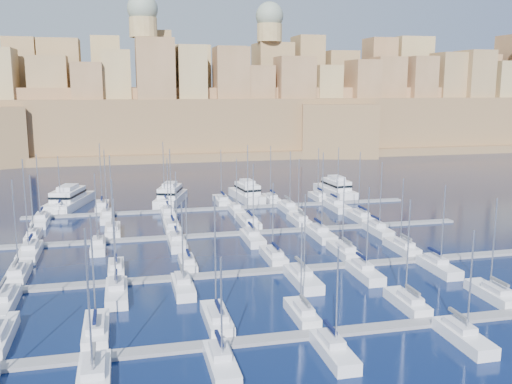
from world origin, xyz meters
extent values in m
plane|color=black|center=(0.00, 0.00, 0.00)|extent=(600.00, 600.00, 0.00)
cube|color=slate|center=(0.00, -34.00, 0.20)|extent=(84.00, 2.00, 0.40)
cube|color=slate|center=(0.00, -12.00, 0.20)|extent=(84.00, 2.00, 0.40)
cube|color=slate|center=(0.00, 10.00, 0.20)|extent=(84.00, 2.00, 0.40)
cube|color=slate|center=(0.00, 32.00, 0.20)|extent=(84.00, 2.00, 0.40)
cube|color=white|center=(-24.85, -28.52, 0.52)|extent=(2.69, 8.96, 1.65)
cube|color=silver|center=(-24.85, -29.42, 1.70)|extent=(1.88, 4.03, 0.70)
cylinder|color=#9EA0A8|center=(-24.85, -28.07, 7.35)|extent=(0.18, 0.18, 12.01)
cube|color=#0A1133|center=(-24.85, -29.87, 2.75)|extent=(0.35, 3.58, 0.35)
cube|color=white|center=(-11.65, -28.59, 0.52)|extent=(2.64, 8.82, 1.64)
cube|color=silver|center=(-11.65, -29.47, 1.69)|extent=(1.85, 3.97, 0.70)
cylinder|color=#9EA0A8|center=(-11.65, -28.15, 8.10)|extent=(0.18, 0.18, 13.52)
cube|color=#0A1133|center=(-11.65, -29.91, 2.74)|extent=(0.35, 3.53, 0.35)
cube|color=white|center=(-1.75, -29.15, 0.49)|extent=(2.31, 7.69, 1.58)
cube|color=silver|center=(-1.75, -29.92, 1.63)|extent=(1.62, 3.46, 0.70)
cylinder|color=#9EA0A8|center=(-1.75, -28.77, 6.32)|extent=(0.18, 0.18, 10.07)
cube|color=#595B60|center=(-1.75, -30.31, 2.68)|extent=(0.35, 3.08, 0.35)
cube|color=white|center=(11.80, -28.92, 0.50)|extent=(2.45, 8.16, 1.61)
cube|color=silver|center=(11.80, -29.73, 1.66)|extent=(1.71, 3.67, 0.70)
cylinder|color=#9EA0A8|center=(11.80, -28.51, 7.36)|extent=(0.18, 0.18, 12.11)
cube|color=#595B60|center=(11.80, -30.14, 2.71)|extent=(0.35, 3.27, 0.35)
cube|color=white|center=(23.76, -28.71, 0.51)|extent=(2.58, 8.58, 1.63)
cube|color=silver|center=(23.76, -29.57, 1.68)|extent=(1.80, 3.86, 0.70)
cylinder|color=#9EA0A8|center=(23.76, -28.28, 7.15)|extent=(0.18, 0.18, 11.65)
cube|color=#595B60|center=(23.76, -30.00, 2.73)|extent=(0.35, 3.43, 0.35)
cube|color=white|center=(-24.64, -39.85, 0.54)|extent=(2.91, 9.71, 1.69)
cube|color=silver|center=(-24.64, -38.88, 1.74)|extent=(2.04, 4.37, 0.70)
cylinder|color=#9EA0A8|center=(-24.64, -40.34, 8.16)|extent=(0.18, 0.18, 13.55)
cube|color=#595B60|center=(-24.64, -38.40, 2.79)|extent=(0.35, 3.88, 0.35)
cube|color=white|center=(-12.95, -39.12, 0.51)|extent=(2.47, 8.24, 1.61)
cube|color=silver|center=(-12.95, -38.30, 1.66)|extent=(1.73, 3.71, 0.70)
cylinder|color=#9EA0A8|center=(-12.95, -39.53, 6.33)|extent=(0.18, 0.18, 10.04)
cube|color=#0A1133|center=(-12.95, -37.88, 2.71)|extent=(0.35, 3.30, 0.35)
cube|color=white|center=(-1.57, -39.16, 0.51)|extent=(2.50, 8.32, 1.62)
cube|color=silver|center=(-1.57, -38.33, 1.67)|extent=(1.75, 3.74, 0.70)
cylinder|color=#9EA0A8|center=(-1.57, -39.58, 6.49)|extent=(0.18, 0.18, 10.35)
cube|color=#0A1133|center=(-1.57, -37.91, 2.72)|extent=(0.35, 3.33, 0.35)
cube|color=white|center=(12.89, -39.30, 0.51)|extent=(2.58, 8.60, 1.63)
cube|color=silver|center=(12.89, -38.44, 1.68)|extent=(1.81, 3.87, 0.70)
cylinder|color=#9EA0A8|center=(12.89, -39.73, 6.86)|extent=(0.18, 0.18, 11.06)
cube|color=#595B60|center=(12.89, -38.01, 2.73)|extent=(0.35, 3.44, 0.35)
cube|color=white|center=(-36.25, -6.55, 0.52)|extent=(2.67, 8.90, 1.64)
cube|color=silver|center=(-36.25, -7.44, 1.69)|extent=(1.87, 4.00, 0.70)
cylinder|color=#9EA0A8|center=(-36.25, -6.11, 7.71)|extent=(0.18, 0.18, 12.73)
cube|color=#595B60|center=(-36.25, -7.89, 2.74)|extent=(0.35, 3.56, 0.35)
cube|color=white|center=(-22.85, -7.25, 0.49)|extent=(2.25, 7.50, 1.58)
cube|color=silver|center=(-22.85, -8.00, 1.63)|extent=(1.58, 3.38, 0.70)
cylinder|color=#9EA0A8|center=(-22.85, -6.87, 6.07)|extent=(0.18, 0.18, 9.59)
cube|color=#0A1133|center=(-22.85, -8.37, 2.68)|extent=(0.35, 3.00, 0.35)
cube|color=white|center=(-12.53, -7.29, 0.49)|extent=(2.22, 7.42, 1.57)
cube|color=silver|center=(-12.53, -8.03, 1.62)|extent=(1.56, 3.34, 0.70)
cylinder|color=#9EA0A8|center=(-12.53, -6.92, 6.17)|extent=(0.18, 0.18, 9.81)
cube|color=#0A1133|center=(-12.53, -8.40, 2.67)|extent=(0.35, 2.97, 0.35)
cube|color=white|center=(0.85, -6.72, 0.51)|extent=(2.57, 8.56, 1.63)
cube|color=silver|center=(0.85, -7.58, 1.68)|extent=(1.80, 3.85, 0.70)
cylinder|color=#9EA0A8|center=(0.85, -6.29, 6.76)|extent=(0.18, 0.18, 10.85)
cube|color=#0A1133|center=(0.85, -8.00, 2.73)|extent=(0.35, 3.42, 0.35)
cube|color=white|center=(12.50, -6.54, 0.52)|extent=(2.68, 8.92, 1.65)
cube|color=silver|center=(12.50, -7.43, 1.70)|extent=(1.87, 4.02, 0.70)
cylinder|color=#9EA0A8|center=(12.50, -6.09, 6.92)|extent=(0.18, 0.18, 11.14)
cube|color=#595B60|center=(12.50, -7.88, 2.75)|extent=(0.35, 3.57, 0.35)
cube|color=white|center=(22.62, -6.64, 0.52)|extent=(2.62, 8.72, 1.64)
cube|color=silver|center=(22.62, -7.51, 1.69)|extent=(1.83, 3.92, 0.70)
cylinder|color=#9EA0A8|center=(22.62, -6.20, 6.69)|extent=(0.18, 0.18, 10.70)
cube|color=#595B60|center=(22.62, -7.95, 2.74)|extent=(0.35, 3.49, 0.35)
cube|color=white|center=(-36.37, -18.47, 0.57)|extent=(3.28, 10.94, 1.75)
cube|color=silver|center=(-36.37, -17.38, 1.80)|extent=(2.30, 4.92, 0.70)
cube|color=#595B60|center=(-36.37, -16.83, 2.85)|extent=(0.35, 4.38, 0.35)
cube|color=white|center=(-22.75, -17.57, 0.53)|extent=(2.74, 9.15, 1.66)
cube|color=silver|center=(-22.75, -16.66, 1.71)|extent=(1.92, 4.12, 0.70)
cylinder|color=#9EA0A8|center=(-22.75, -18.03, 8.44)|extent=(0.18, 0.18, 14.16)
cube|color=#0A1133|center=(-22.75, -16.20, 2.76)|extent=(0.35, 3.66, 0.35)
cube|color=white|center=(-14.24, -17.19, 0.51)|extent=(2.51, 8.37, 1.62)
cube|color=silver|center=(-14.24, -16.35, 1.67)|extent=(1.76, 3.77, 0.70)
cylinder|color=#9EA0A8|center=(-14.24, -17.60, 6.71)|extent=(0.18, 0.18, 10.78)
cube|color=#595B60|center=(-14.24, -15.93, 2.72)|extent=(0.35, 3.35, 0.35)
cube|color=white|center=(2.05, -17.88, 0.54)|extent=(2.93, 9.76, 1.69)
cube|color=silver|center=(2.05, -16.90, 1.74)|extent=(2.05, 4.39, 0.70)
cylinder|color=#9EA0A8|center=(2.05, -18.37, 7.00)|extent=(0.18, 0.18, 11.21)
cube|color=#595B60|center=(2.05, -16.42, 2.79)|extent=(0.35, 3.90, 0.35)
cube|color=white|center=(11.41, -17.32, 0.52)|extent=(2.59, 8.64, 1.63)
cube|color=silver|center=(11.41, -16.46, 1.68)|extent=(1.81, 3.89, 0.70)
cylinder|color=#9EA0A8|center=(11.41, -17.75, 7.20)|extent=(0.18, 0.18, 11.73)
cube|color=#0A1133|center=(11.41, -16.02, 2.73)|extent=(0.35, 3.46, 0.35)
cube|color=white|center=(22.97, -17.41, 0.52)|extent=(2.65, 8.82, 1.64)
cube|color=silver|center=(22.97, -16.53, 1.69)|extent=(1.85, 3.97, 0.70)
cylinder|color=#9EA0A8|center=(22.97, -17.85, 7.12)|extent=(0.18, 0.18, 11.55)
cube|color=#0A1133|center=(22.97, -16.09, 2.74)|extent=(0.35, 3.53, 0.35)
cube|color=white|center=(-37.15, 14.80, 0.49)|extent=(2.28, 7.60, 1.58)
cube|color=silver|center=(-37.15, 14.04, 1.63)|extent=(1.60, 3.42, 0.70)
cylinder|color=#9EA0A8|center=(-37.15, 15.18, 6.39)|extent=(0.18, 0.18, 10.22)
cube|color=#595B60|center=(-37.15, 13.66, 2.68)|extent=(0.35, 3.04, 0.35)
cube|color=white|center=(-23.58, 15.47, 0.52)|extent=(2.68, 8.93, 1.65)
cube|color=silver|center=(-23.58, 14.57, 1.70)|extent=(1.88, 4.02, 0.70)
cylinder|color=#9EA0A8|center=(-23.58, 15.91, 7.91)|extent=(0.18, 0.18, 13.13)
cube|color=#595B60|center=(-23.58, 14.13, 2.75)|extent=(0.35, 3.57, 0.35)
cube|color=white|center=(-12.83, 15.57, 0.53)|extent=(2.74, 9.14, 1.66)
cube|color=silver|center=(-12.83, 14.66, 1.71)|extent=(1.92, 4.11, 0.70)
cylinder|color=#9EA0A8|center=(-12.83, 16.03, 8.31)|extent=(0.18, 0.18, 13.90)
cube|color=#0A1133|center=(-12.83, 14.20, 2.76)|extent=(0.35, 3.66, 0.35)
cube|color=white|center=(1.95, 16.12, 0.56)|extent=(3.07, 10.25, 1.71)
cube|color=silver|center=(1.95, 15.10, 1.76)|extent=(2.15, 4.61, 0.70)
cylinder|color=#9EA0A8|center=(1.95, 16.64, 8.51)|extent=(0.18, 0.18, 14.19)
cube|color=#0A1133|center=(1.95, 14.59, 2.81)|extent=(0.35, 4.10, 0.35)
cube|color=white|center=(11.97, 15.36, 0.52)|extent=(2.61, 8.72, 1.64)
cube|color=silver|center=(11.97, 14.49, 1.69)|extent=(1.83, 3.92, 0.70)
cylinder|color=#9EA0A8|center=(11.97, 15.79, 7.06)|extent=(0.18, 0.18, 11.44)
cube|color=#595B60|center=(11.97, 14.05, 2.74)|extent=(0.35, 3.49, 0.35)
cube|color=white|center=(24.79, 15.62, 0.53)|extent=(2.77, 9.24, 1.66)
cube|color=silver|center=(24.79, 14.69, 1.71)|extent=(1.94, 4.16, 0.70)
cylinder|color=#9EA0A8|center=(24.79, 16.08, 7.58)|extent=(0.18, 0.18, 12.43)
cube|color=#0A1133|center=(24.79, 14.23, 2.76)|extent=(0.35, 3.69, 0.35)
cube|color=white|center=(-36.26, 4.10, 0.55)|extent=(2.94, 9.81, 1.69)
cube|color=silver|center=(-36.26, 5.08, 1.74)|extent=(2.06, 4.41, 0.70)
cylinder|color=#9EA0A8|center=(-36.26, 3.60, 8.53)|extent=(0.18, 0.18, 14.28)
cube|color=#0A1133|center=(-36.26, 5.57, 2.79)|extent=(0.35, 3.92, 0.35)
cube|color=white|center=(-25.80, 5.07, 0.50)|extent=(2.36, 7.87, 1.59)
cube|color=silver|center=(-25.80, 5.85, 1.64)|extent=(1.65, 3.54, 0.70)
cylinder|color=#9EA0A8|center=(-25.80, 4.67, 7.07)|extent=(0.18, 0.18, 11.56)
cube|color=#595B60|center=(-25.80, 6.25, 2.69)|extent=(0.35, 3.15, 0.35)
cube|color=white|center=(-12.95, 4.49, 0.53)|extent=(2.70, 9.02, 1.65)
cube|color=silver|center=(-12.95, 5.39, 1.70)|extent=(1.89, 4.06, 0.70)
cylinder|color=#9EA0A8|center=(-12.95, 4.04, 7.10)|extent=(0.18, 0.18, 11.49)
cube|color=#0A1133|center=(-12.95, 5.84, 2.75)|extent=(0.35, 3.61, 0.35)
cube|color=white|center=(0.11, 4.40, 0.53)|extent=(2.76, 9.20, 1.66)
cube|color=silver|center=(0.11, 5.32, 1.71)|extent=(1.93, 4.14, 0.70)
cylinder|color=#9EA0A8|center=(0.11, 3.94, 7.53)|extent=(0.18, 0.18, 12.33)
cube|color=#0A1133|center=(0.11, 5.78, 2.76)|extent=(0.35, 3.68, 0.35)
cube|color=white|center=(12.49, 4.18, 0.54)|extent=(2.89, 9.64, 1.68)
cube|color=silver|center=(12.49, 5.15, 1.73)|extent=(2.02, 4.34, 0.70)
cylinder|color=#9EA0A8|center=(12.49, 3.70, 8.37)|extent=(0.18, 0.18, 13.99)
cube|color=#0A1133|center=(12.49, 5.63, 2.78)|extent=(0.35, 3.85, 0.35)
cube|color=white|center=(23.79, 4.61, 0.52)|extent=(2.63, 8.78, 1.64)
cube|color=silver|center=(23.79, 5.49, 1.69)|extent=(1.84, 3.95, 0.70)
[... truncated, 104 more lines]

